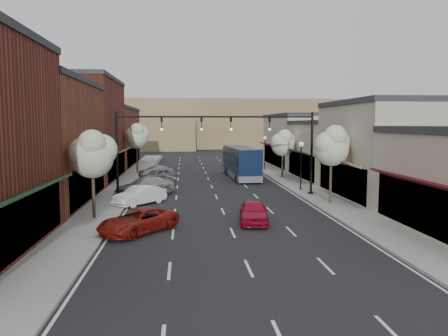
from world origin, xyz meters
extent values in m
plane|color=black|center=(0.00, 0.00, 0.00)|extent=(160.00, 160.00, 0.00)
cube|color=gray|center=(-8.40, 18.50, 0.07)|extent=(2.80, 73.00, 0.15)
cube|color=gray|center=(8.40, 18.50, 0.07)|extent=(2.80, 73.00, 0.15)
cube|color=gray|center=(-7.00, 18.50, 0.07)|extent=(0.25, 73.00, 0.17)
cube|color=gray|center=(7.00, 18.50, 0.07)|extent=(0.25, 73.00, 0.17)
cube|color=black|center=(-10.10, -8.00, 1.60)|extent=(0.60, 11.90, 2.60)
cube|color=#16381B|center=(-9.30, -8.00, 3.10)|extent=(1.07, 9.80, 0.49)
cube|color=brown|center=(-14.30, 6.00, 4.50)|extent=(9.00, 14.00, 9.00)
cube|color=#2D2D30|center=(-14.30, 6.00, 9.20)|extent=(9.20, 14.10, 0.40)
cube|color=black|center=(-10.10, 6.00, 1.60)|extent=(0.60, 11.90, 2.60)
cube|color=#4D1117|center=(-9.30, 6.00, 3.10)|extent=(1.07, 9.80, 0.49)
cube|color=maroon|center=(-14.30, 20.00, 5.25)|extent=(9.00, 14.00, 10.50)
cube|color=#2D2D30|center=(-14.30, 20.00, 10.70)|extent=(9.20, 14.10, 0.40)
cube|color=black|center=(-10.10, 20.00, 1.60)|extent=(0.60, 11.90, 2.60)
cube|color=olive|center=(-9.30, 20.00, 3.10)|extent=(1.07, 9.80, 0.49)
cube|color=brown|center=(-14.30, 36.00, 4.00)|extent=(9.00, 18.00, 8.00)
cube|color=#2D2D30|center=(-14.30, 36.00, 8.20)|extent=(9.20, 18.10, 0.40)
cube|color=black|center=(-10.10, 36.00, 1.60)|extent=(0.60, 15.30, 2.60)
cube|color=#16381B|center=(-9.30, 36.00, 3.10)|extent=(1.07, 12.60, 0.49)
cube|color=black|center=(10.10, -6.00, 1.60)|extent=(0.60, 10.20, 2.60)
cube|color=#4D1117|center=(9.30, -6.00, 3.10)|extent=(1.07, 8.40, 0.49)
cube|color=#AFA696|center=(13.80, 6.00, 3.75)|extent=(8.00, 12.00, 7.50)
cube|color=#2D2D30|center=(13.80, 6.00, 7.70)|extent=(8.20, 12.10, 0.40)
cube|color=black|center=(10.10, 6.00, 1.60)|extent=(0.60, 10.20, 2.60)
cube|color=olive|center=(9.30, 6.00, 3.10)|extent=(1.07, 8.40, 0.49)
cube|color=#B6A991|center=(13.80, 18.00, 3.00)|extent=(8.00, 12.00, 6.00)
cube|color=#2D2D30|center=(13.80, 18.00, 6.20)|extent=(8.20, 12.10, 0.40)
cube|color=black|center=(10.10, 18.00, 1.60)|extent=(0.60, 10.20, 2.60)
cube|color=#16381B|center=(9.30, 18.00, 3.10)|extent=(1.07, 8.40, 0.49)
cube|color=#AFA696|center=(13.80, 32.00, 3.50)|extent=(8.00, 16.00, 7.00)
cube|color=#2D2D30|center=(13.80, 32.00, 7.20)|extent=(8.20, 16.10, 0.40)
cube|color=black|center=(10.10, 32.00, 1.60)|extent=(0.60, 13.60, 2.60)
cube|color=#4D1117|center=(9.30, 32.00, 3.10)|extent=(1.07, 11.20, 0.49)
cube|color=#7A6647|center=(0.00, 90.00, 6.00)|extent=(120.00, 30.00, 12.00)
cube|color=#7A6647|center=(-25.00, 78.00, 4.00)|extent=(50.00, 20.00, 8.00)
cylinder|color=black|center=(8.00, 8.00, 0.15)|extent=(0.44, 0.44, 0.30)
cylinder|color=black|center=(8.00, 8.00, 3.50)|extent=(0.20, 0.20, 7.00)
cylinder|color=black|center=(4.00, 8.00, 6.60)|extent=(8.00, 0.14, 0.14)
imported|color=black|center=(4.40, 8.00, 6.00)|extent=(0.18, 0.46, 1.10)
sphere|color=#19E533|center=(4.40, 7.88, 5.58)|extent=(0.18, 0.18, 0.18)
imported|color=black|center=(1.20, 8.00, 6.00)|extent=(0.18, 0.46, 1.10)
sphere|color=#19E533|center=(1.20, 7.88, 5.58)|extent=(0.18, 0.18, 0.18)
cylinder|color=black|center=(-8.00, 8.00, 0.15)|extent=(0.44, 0.44, 0.30)
cylinder|color=black|center=(-8.00, 8.00, 3.50)|extent=(0.20, 0.20, 7.00)
cylinder|color=black|center=(-4.00, 8.00, 6.60)|extent=(8.00, 0.14, 0.14)
imported|color=black|center=(-4.40, 8.00, 6.00)|extent=(0.18, 0.46, 1.10)
sphere|color=#19E533|center=(-4.40, 7.88, 5.58)|extent=(0.18, 0.18, 0.18)
imported|color=black|center=(-1.20, 8.00, 6.00)|extent=(0.18, 0.46, 1.10)
sphere|color=#19E533|center=(-1.20, 7.88, 5.58)|extent=(0.18, 0.18, 0.18)
cylinder|color=#47382B|center=(8.30, 4.00, 1.86)|extent=(0.20, 0.20, 3.71)
sphere|color=#ADBC90|center=(8.30, 4.00, 4.18)|extent=(2.60, 2.60, 2.60)
sphere|color=#ADBC90|center=(8.80, 4.30, 4.64)|extent=(2.00, 2.00, 2.00)
sphere|color=#ADBC90|center=(7.90, 3.70, 4.52)|extent=(1.90, 1.90, 1.90)
sphere|color=#ADBC90|center=(8.40, 3.50, 5.10)|extent=(1.70, 1.70, 1.70)
cylinder|color=#47382B|center=(8.30, 20.00, 1.66)|extent=(0.20, 0.20, 3.33)
sphere|color=#ADBC90|center=(8.30, 20.00, 3.74)|extent=(2.60, 2.60, 2.60)
sphere|color=#ADBC90|center=(8.80, 20.30, 4.16)|extent=(2.00, 2.00, 2.00)
sphere|color=#ADBC90|center=(7.90, 19.70, 4.06)|extent=(1.90, 1.90, 1.90)
sphere|color=#ADBC90|center=(8.40, 19.50, 4.58)|extent=(1.70, 1.70, 1.70)
cylinder|color=#47382B|center=(-8.30, 0.00, 1.76)|extent=(0.20, 0.20, 3.52)
sphere|color=#ADBC90|center=(-8.30, 0.00, 3.96)|extent=(2.60, 2.60, 2.60)
sphere|color=#ADBC90|center=(-7.80, 0.30, 4.40)|extent=(2.00, 2.00, 2.00)
sphere|color=#ADBC90|center=(-8.70, -0.30, 4.29)|extent=(1.90, 1.90, 1.90)
sphere|color=#ADBC90|center=(-8.20, -0.50, 4.84)|extent=(1.70, 1.70, 1.70)
cylinder|color=#47382B|center=(-8.30, 26.00, 1.92)|extent=(0.20, 0.20, 3.84)
sphere|color=#ADBC90|center=(-8.30, 26.00, 4.32)|extent=(2.60, 2.60, 2.60)
sphere|color=#ADBC90|center=(-7.80, 26.30, 4.80)|extent=(2.00, 2.00, 2.00)
sphere|color=#ADBC90|center=(-8.70, 25.70, 4.68)|extent=(1.90, 1.90, 1.90)
sphere|color=#ADBC90|center=(-8.20, 25.50, 5.28)|extent=(1.70, 1.70, 1.70)
cylinder|color=black|center=(7.80, 10.50, 0.10)|extent=(0.28, 0.28, 0.20)
cylinder|color=black|center=(7.80, 10.50, 2.00)|extent=(0.12, 0.12, 4.00)
sphere|color=white|center=(7.80, 10.50, 4.22)|extent=(0.44, 0.44, 0.44)
cylinder|color=black|center=(7.80, 28.00, 0.10)|extent=(0.28, 0.28, 0.20)
cylinder|color=black|center=(7.80, 28.00, 2.00)|extent=(0.12, 0.12, 4.00)
sphere|color=white|center=(7.80, 28.00, 4.22)|extent=(0.44, 0.44, 0.44)
cube|color=#0E1938|center=(3.67, 20.51, 1.86)|extent=(2.99, 11.32, 2.82)
cube|color=#595B60|center=(3.67, 20.51, 0.51)|extent=(3.01, 11.34, 0.65)
cube|color=black|center=(3.67, 20.51, 2.24)|extent=(3.01, 10.42, 1.03)
cube|color=#0E1938|center=(3.67, 20.51, 3.32)|extent=(2.78, 10.86, 0.23)
cube|color=black|center=(3.95, 14.97, 2.43)|extent=(1.94, 0.18, 1.12)
cylinder|color=black|center=(2.77, 16.54, 0.49)|extent=(0.35, 0.99, 0.97)
cylinder|color=black|center=(4.97, 16.65, 0.49)|extent=(0.35, 0.99, 0.97)
cylinder|color=black|center=(2.39, 24.00, 0.49)|extent=(0.35, 0.99, 0.97)
cylinder|color=black|center=(4.59, 24.11, 0.49)|extent=(0.35, 0.99, 0.97)
cylinder|color=black|center=(2.46, 22.69, 0.49)|extent=(0.35, 0.99, 0.97)
cylinder|color=black|center=(4.66, 22.81, 0.49)|extent=(0.35, 0.99, 0.97)
imported|color=maroon|center=(1.55, -1.67, 0.71)|extent=(2.17, 4.32, 1.41)
imported|color=maroon|center=(-5.22, -3.48, 0.68)|extent=(4.82, 5.17, 1.35)
imported|color=white|center=(-5.97, 5.04, 0.71)|extent=(4.00, 4.21, 1.42)
imported|color=#99999E|center=(-5.96, 9.54, 0.76)|extent=(5.60, 4.28, 1.51)
imported|color=#5B5E63|center=(-5.38, 17.87, 0.71)|extent=(4.15, 4.11, 1.42)
imported|color=gray|center=(-5.85, 22.37, 0.63)|extent=(4.00, 2.89, 1.26)
camera|label=1|loc=(-2.67, -27.57, 6.02)|focal=35.00mm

